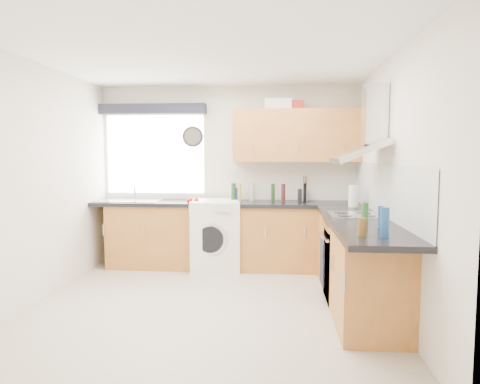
# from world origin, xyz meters

# --- Properties ---
(ground_plane) EXTENTS (3.60, 3.60, 0.00)m
(ground_plane) POSITION_xyz_m (0.00, 0.00, 0.00)
(ground_plane) COLOR beige
(ceiling) EXTENTS (3.60, 3.60, 0.02)m
(ceiling) POSITION_xyz_m (0.00, 0.00, 2.50)
(ceiling) COLOR white
(ceiling) RESTS_ON wall_back
(wall_back) EXTENTS (3.60, 0.02, 2.50)m
(wall_back) POSITION_xyz_m (0.00, 1.80, 1.25)
(wall_back) COLOR silver
(wall_back) RESTS_ON ground_plane
(wall_front) EXTENTS (3.60, 0.02, 2.50)m
(wall_front) POSITION_xyz_m (0.00, -1.80, 1.25)
(wall_front) COLOR silver
(wall_front) RESTS_ON ground_plane
(wall_left) EXTENTS (0.02, 3.60, 2.50)m
(wall_left) POSITION_xyz_m (-1.80, 0.00, 1.25)
(wall_left) COLOR silver
(wall_left) RESTS_ON ground_plane
(wall_right) EXTENTS (0.02, 3.60, 2.50)m
(wall_right) POSITION_xyz_m (1.80, 0.00, 1.25)
(wall_right) COLOR silver
(wall_right) RESTS_ON ground_plane
(window) EXTENTS (1.40, 0.02, 1.10)m
(window) POSITION_xyz_m (-1.05, 1.79, 1.55)
(window) COLOR white
(window) RESTS_ON wall_back
(window_blind) EXTENTS (1.50, 0.18, 0.14)m
(window_blind) POSITION_xyz_m (-1.05, 1.70, 2.18)
(window_blind) COLOR black
(window_blind) RESTS_ON wall_back
(splashback) EXTENTS (0.01, 3.00, 0.54)m
(splashback) POSITION_xyz_m (1.79, 0.30, 1.18)
(splashback) COLOR white
(splashback) RESTS_ON wall_right
(base_cab_back) EXTENTS (3.00, 0.58, 0.86)m
(base_cab_back) POSITION_xyz_m (-0.10, 1.51, 0.43)
(base_cab_back) COLOR #A3622A
(base_cab_back) RESTS_ON ground_plane
(base_cab_corner) EXTENTS (0.60, 0.60, 0.86)m
(base_cab_corner) POSITION_xyz_m (1.50, 1.50, 0.43)
(base_cab_corner) COLOR #A3622A
(base_cab_corner) RESTS_ON ground_plane
(base_cab_right) EXTENTS (0.58, 2.10, 0.86)m
(base_cab_right) POSITION_xyz_m (1.51, 0.15, 0.43)
(base_cab_right) COLOR #A3622A
(base_cab_right) RESTS_ON ground_plane
(worktop_back) EXTENTS (3.60, 0.62, 0.05)m
(worktop_back) POSITION_xyz_m (0.00, 1.50, 0.89)
(worktop_back) COLOR black
(worktop_back) RESTS_ON base_cab_back
(worktop_right) EXTENTS (0.62, 2.42, 0.05)m
(worktop_right) POSITION_xyz_m (1.50, 0.00, 0.89)
(worktop_right) COLOR black
(worktop_right) RESTS_ON base_cab_right
(sink) EXTENTS (0.84, 0.46, 0.10)m
(sink) POSITION_xyz_m (-1.33, 1.50, 0.95)
(sink) COLOR silver
(sink) RESTS_ON worktop_back
(oven) EXTENTS (0.56, 0.58, 0.85)m
(oven) POSITION_xyz_m (1.50, 0.30, 0.42)
(oven) COLOR black
(oven) RESTS_ON ground_plane
(hob_plate) EXTENTS (0.52, 0.52, 0.01)m
(hob_plate) POSITION_xyz_m (1.50, 0.30, 0.92)
(hob_plate) COLOR silver
(hob_plate) RESTS_ON worktop_right
(extractor_hood) EXTENTS (0.52, 0.78, 0.66)m
(extractor_hood) POSITION_xyz_m (1.60, 0.30, 1.77)
(extractor_hood) COLOR silver
(extractor_hood) RESTS_ON wall_right
(upper_cabinets) EXTENTS (1.70, 0.35, 0.70)m
(upper_cabinets) POSITION_xyz_m (0.95, 1.62, 1.80)
(upper_cabinets) COLOR #A3622A
(upper_cabinets) RESTS_ON wall_back
(washing_machine) EXTENTS (0.75, 0.73, 0.94)m
(washing_machine) POSITION_xyz_m (-0.15, 1.40, 0.47)
(washing_machine) COLOR white
(washing_machine) RESTS_ON ground_plane
(wall_clock) EXTENTS (0.29, 0.04, 0.29)m
(wall_clock) POSITION_xyz_m (-0.50, 1.76, 1.80)
(wall_clock) COLOR black
(wall_clock) RESTS_ON wall_back
(casserole) EXTENTS (0.36, 0.26, 0.15)m
(casserole) POSITION_xyz_m (0.70, 1.72, 2.22)
(casserole) COLOR white
(casserole) RESTS_ON upper_cabinets
(storage_box) EXTENTS (0.27, 0.22, 0.12)m
(storage_box) POSITION_xyz_m (0.91, 1.72, 2.21)
(storage_box) COLOR #AE2725
(storage_box) RESTS_ON upper_cabinets
(utensil_pot) EXTENTS (0.12, 0.12, 0.14)m
(utensil_pot) POSITION_xyz_m (1.08, 1.70, 0.98)
(utensil_pot) COLOR gray
(utensil_pot) RESTS_ON worktop_back
(kitchen_roll) EXTENTS (0.14, 0.14, 0.26)m
(kitchen_roll) POSITION_xyz_m (1.62, 1.05, 1.04)
(kitchen_roll) COLOR white
(kitchen_roll) RESTS_ON worktop_right
(tomato_cluster) EXTENTS (0.19, 0.19, 0.07)m
(tomato_cluster) POSITION_xyz_m (-0.42, 1.30, 0.94)
(tomato_cluster) COLOR red
(tomato_cluster) RESTS_ON worktop_back
(jar_0) EXTENTS (0.05, 0.05, 0.24)m
(jar_0) POSITION_xyz_m (0.78, 1.53, 1.03)
(jar_0) COLOR #391415
(jar_0) RESTS_ON worktop_back
(jar_1) EXTENTS (0.06, 0.06, 0.25)m
(jar_1) POSITION_xyz_m (0.11, 1.50, 1.04)
(jar_1) COLOR #153B18
(jar_1) RESTS_ON worktop_back
(jar_2) EXTENTS (0.05, 0.05, 0.18)m
(jar_2) POSITION_xyz_m (0.99, 1.51, 1.00)
(jar_2) COLOR black
(jar_2) RESTS_ON worktop_back
(jar_3) EXTENTS (0.05, 0.05, 0.24)m
(jar_3) POSITION_xyz_m (0.64, 1.63, 1.03)
(jar_3) COLOR #183914
(jar_3) RESTS_ON worktop_back
(jar_4) EXTENTS (0.05, 0.05, 0.24)m
(jar_4) POSITION_xyz_m (0.19, 1.50, 1.03)
(jar_4) COLOR #A79439
(jar_4) RESTS_ON worktop_back
(jar_5) EXTENTS (0.06, 0.06, 0.24)m
(jar_5) POSITION_xyz_m (0.35, 1.66, 1.03)
(jar_5) COLOR #AEA394
(jar_5) RESTS_ON worktop_back
(jar_6) EXTENTS (0.04, 0.04, 0.26)m
(jar_6) POSITION_xyz_m (1.06, 1.48, 1.04)
(jar_6) COLOR black
(jar_6) RESTS_ON worktop_back
(jar_7) EXTENTS (0.06, 0.06, 0.19)m
(jar_7) POSITION_xyz_m (0.16, 1.52, 1.01)
(jar_7) COLOR #1E1854
(jar_7) RESTS_ON worktop_back
(bottle_0) EXTENTS (0.07, 0.07, 0.14)m
(bottle_0) POSITION_xyz_m (1.36, -0.83, 0.98)
(bottle_0) COLOR brown
(bottle_0) RESTS_ON worktop_right
(bottle_1) EXTENTS (0.07, 0.07, 0.23)m
(bottle_1) POSITION_xyz_m (1.52, -0.87, 1.03)
(bottle_1) COLOR #1C498A
(bottle_1) RESTS_ON worktop_right
(bottle_2) EXTENTS (0.06, 0.06, 0.23)m
(bottle_2) POSITION_xyz_m (1.44, -0.53, 1.03)
(bottle_2) COLOR #1E541E
(bottle_2) RESTS_ON worktop_right
(bottle_3) EXTENTS (0.05, 0.05, 0.19)m
(bottle_3) POSITION_xyz_m (1.60, -0.43, 1.00)
(bottle_3) COLOR navy
(bottle_3) RESTS_ON worktop_right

